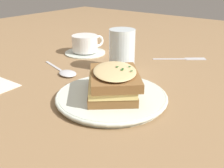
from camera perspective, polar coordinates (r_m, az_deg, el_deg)
The scene contains 7 objects.
ground_plane at distance 0.58m, azimuth -0.11°, elevation -3.48°, with size 2.40×2.40×0.00m, color olive.
dinner_plate at distance 0.57m, azimuth 0.00°, elevation -2.98°, with size 0.25×0.25×0.01m.
sandwich at distance 0.56m, azimuth 0.13°, elevation 0.27°, with size 0.17×0.17×0.06m.
teacup_with_saucer at distance 0.91m, azimuth -5.85°, elevation 8.37°, with size 0.14×0.14×0.06m.
water_glass at distance 0.74m, azimuth 2.19°, elevation 7.36°, with size 0.07×0.07×0.12m, color silver.
fork at distance 0.89m, azimuth 15.72°, elevation 5.35°, with size 0.14×0.12×0.00m.
spoon at distance 0.74m, azimuth -9.97°, elevation 2.48°, with size 0.17×0.07×0.01m.
Camera 1 is at (-0.32, 0.41, 0.26)m, focal length 42.00 mm.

